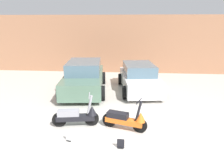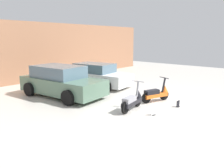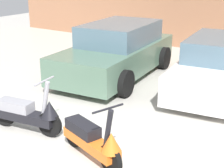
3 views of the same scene
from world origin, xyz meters
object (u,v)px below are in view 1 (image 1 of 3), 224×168
(car_rear_left, at_px, (84,77))
(placard_near_right_scooter, at_px, (121,144))
(scooter_front_right, at_px, (126,119))
(placard_near_left_scooter, at_px, (69,137))
(scooter_front_left, at_px, (78,115))
(car_rear_center, at_px, (139,78))

(car_rear_left, xyz_separation_m, placard_near_right_scooter, (2.03, -4.98, -0.58))
(car_rear_left, bearing_deg, placard_near_right_scooter, 15.96)
(scooter_front_right, distance_m, placard_near_left_scooter, 1.82)
(placard_near_left_scooter, bearing_deg, placard_near_right_scooter, -9.32)
(placard_near_right_scooter, bearing_deg, scooter_front_left, 140.83)
(car_rear_left, height_order, placard_near_left_scooter, car_rear_left)
(scooter_front_left, distance_m, car_rear_center, 4.63)
(scooter_front_left, relative_size, car_rear_left, 0.34)
(scooter_front_right, bearing_deg, car_rear_center, 100.58)
(scooter_front_left, bearing_deg, placard_near_right_scooter, -48.29)
(scooter_front_left, xyz_separation_m, placard_near_left_scooter, (-0.03, -0.94, -0.26))
(placard_near_left_scooter, xyz_separation_m, placard_near_right_scooter, (1.49, -0.25, 0.00))
(scooter_front_left, relative_size, placard_near_left_scooter, 5.83)
(scooter_front_right, xyz_separation_m, placard_near_left_scooter, (-1.62, -0.81, -0.25))
(placard_near_right_scooter, bearing_deg, placard_near_left_scooter, 170.68)
(scooter_front_right, relative_size, car_rear_left, 0.33)
(scooter_front_right, distance_m, placard_near_right_scooter, 1.09)
(car_rear_left, height_order, placard_near_right_scooter, car_rear_left)
(scooter_front_right, relative_size, placard_near_left_scooter, 5.53)
(car_rear_left, bearing_deg, scooter_front_left, 2.31)
(scooter_front_left, bearing_deg, car_rear_left, 89.39)
(car_rear_center, xyz_separation_m, placard_near_left_scooter, (-2.16, -5.05, -0.51))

